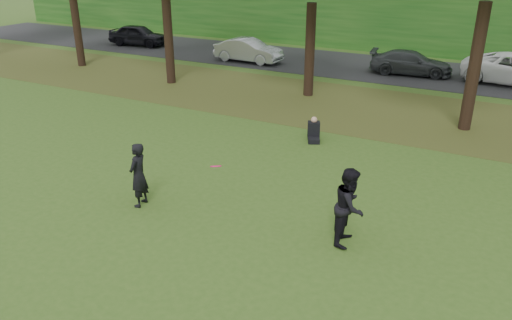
{
  "coord_description": "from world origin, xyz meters",
  "views": [
    {
      "loc": [
        5.38,
        -7.07,
        6.29
      ],
      "look_at": [
        -0.1,
        3.28,
        1.3
      ],
      "focal_mm": 35.0,
      "sensor_mm": 36.0,
      "label": 1
    }
  ],
  "objects_px": {
    "frisbee": "(216,166)",
    "seated_person": "(314,131)",
    "player_left": "(138,175)",
    "player_right": "(350,206)"
  },
  "relations": [
    {
      "from": "player_left",
      "to": "player_right",
      "type": "height_order",
      "value": "player_right"
    },
    {
      "from": "player_left",
      "to": "player_right",
      "type": "distance_m",
      "value": 5.47
    },
    {
      "from": "frisbee",
      "to": "player_right",
      "type": "bearing_deg",
      "value": 12.81
    },
    {
      "from": "frisbee",
      "to": "seated_person",
      "type": "xyz_separation_m",
      "value": [
        -0.09,
        6.57,
        -1.24
      ]
    },
    {
      "from": "player_left",
      "to": "seated_person",
      "type": "height_order",
      "value": "player_left"
    },
    {
      "from": "player_left",
      "to": "seated_person",
      "type": "relative_size",
      "value": 2.09
    },
    {
      "from": "player_left",
      "to": "seated_person",
      "type": "xyz_separation_m",
      "value": [
        2.22,
        6.7,
        -0.56
      ]
    },
    {
      "from": "player_right",
      "to": "seated_person",
      "type": "xyz_separation_m",
      "value": [
        -3.19,
        5.86,
        -0.61
      ]
    },
    {
      "from": "player_right",
      "to": "seated_person",
      "type": "height_order",
      "value": "player_right"
    },
    {
      "from": "player_left",
      "to": "frisbee",
      "type": "distance_m",
      "value": 2.41
    }
  ]
}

